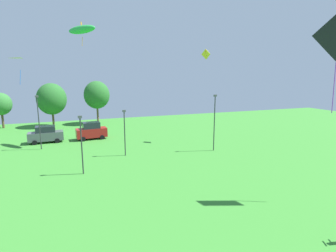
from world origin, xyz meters
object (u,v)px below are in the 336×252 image
parked_car_leftmost (46,134)px  light_post_0 (214,120)px  treeline_tree_2 (52,99)px  kite_flying_2 (82,30)px  light_post_2 (125,130)px  light_post_3 (39,120)px  parked_car_second_from_left (92,131)px  light_post_1 (81,141)px  kite_flying_5 (23,65)px  treeline_tree_1 (1,104)px  kite_flying_1 (206,54)px  treeline_tree_3 (97,95)px

parked_car_leftmost → light_post_0: (19.63, -11.60, 2.70)m
light_post_0 → treeline_tree_2: 30.87m
kite_flying_2 → light_post_2: (3.66, -7.00, -11.71)m
light_post_2 → light_post_0: bearing=-9.5°
kite_flying_2 → light_post_3: 12.39m
kite_flying_2 → parked_car_second_from_left: size_ratio=0.95×
parked_car_second_from_left → treeline_tree_2: bearing=109.4°
light_post_1 → light_post_0: bearing=9.5°
parked_car_leftmost → treeline_tree_2: 13.07m
kite_flying_5 → treeline_tree_1: bearing=110.6°
kite_flying_1 → treeline_tree_2: 28.95m
light_post_3 → treeline_tree_2: bearing=87.6°
light_post_0 → light_post_2: bearing=170.5°
treeline_tree_3 → kite_flying_5: bearing=-121.2°
light_post_0 → light_post_2: 10.78m
light_post_0 → treeline_tree_3: bearing=115.1°
light_post_0 → treeline_tree_2: bearing=128.7°
kite_flying_5 → treeline_tree_1: size_ratio=0.39×
kite_flying_1 → treeline_tree_2: size_ratio=0.18×
light_post_0 → treeline_tree_3: size_ratio=0.84×
kite_flying_2 → light_post_0: kite_flying_2 is taller
kite_flying_1 → kite_flying_2: bearing=165.8°
kite_flying_1 → light_post_3: kite_flying_1 is taller
treeline_tree_2 → kite_flying_5: bearing=-96.4°
light_post_2 → treeline_tree_2: bearing=111.3°
treeline_tree_1 → kite_flying_1: bearing=-35.7°
kite_flying_1 → kite_flying_5: (-22.28, 3.39, -1.54)m
light_post_3 → treeline_tree_1: 19.04m
kite_flying_2 → light_post_2: kite_flying_2 is taller
light_post_0 → light_post_1: bearing=-170.5°
light_post_2 → light_post_3: bearing=146.0°
kite_flying_1 → treeline_tree_1: (-28.78, 20.69, -7.66)m
treeline_tree_3 → kite_flying_1: bearing=-56.9°
treeline_tree_3 → light_post_0: bearing=-64.9°
treeline_tree_1 → treeline_tree_3: (16.16, -1.32, 1.27)m
kite_flying_2 → parked_car_second_from_left: (0.69, 2.65, -13.53)m
kite_flying_1 → kite_flying_5: bearing=171.3°
light_post_0 → treeline_tree_3: (-11.38, 24.24, 1.66)m
parked_car_leftmost → light_post_2: (9.03, -9.82, 1.90)m
parked_car_leftmost → light_post_1: bearing=-76.0°
parked_car_second_from_left → treeline_tree_1: size_ratio=0.70×
parked_car_leftmost → parked_car_second_from_left: parked_car_second_from_left is taller
treeline_tree_1 → kite_flying_5: bearing=-69.4°
kite_flying_1 → parked_car_leftmost: kite_flying_1 is taller
kite_flying_1 → treeline_tree_3: size_ratio=0.17×
parked_car_leftmost → treeline_tree_3: bearing=54.5°
parked_car_second_from_left → light_post_1: size_ratio=0.79×
light_post_2 → treeline_tree_1: treeline_tree_1 is taller
kite_flying_2 → kite_flying_5: 8.10m
parked_car_leftmost → light_post_0: bearing=-32.9°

